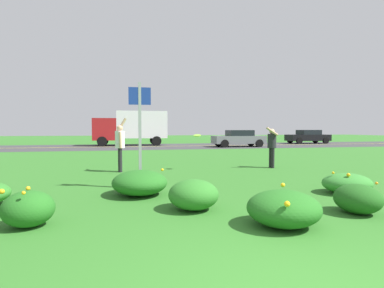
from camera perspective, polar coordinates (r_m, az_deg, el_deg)
The scene contains 16 objects.
ground_plane at distance 14.72m, azimuth -6.30°, elevation -3.20°, with size 120.00×120.00×0.00m, color #2D6B23.
highway_strip at distance 27.13m, azimuth -9.13°, elevation -0.46°, with size 120.00×9.26×0.01m, color #38383A.
highway_center_stripe at distance 27.13m, azimuth -9.13°, elevation -0.45°, with size 120.00×0.16×0.00m, color yellow.
daylily_clump_front_left at distance 5.12m, azimuth 16.79°, elevation -11.47°, with size 1.16×1.12×0.63m.
daylily_clump_mid_right at distance 5.52m, azimuth -28.37°, elevation -10.63°, with size 0.81×0.75×0.63m.
daylily_clump_front_right at distance 5.87m, azimuth 0.28°, elevation -9.47°, with size 0.96×0.95×0.58m.
daylily_clump_mid_left at distance 7.26m, azimuth -9.77°, elevation -7.14°, with size 1.28×1.41×0.59m.
daylily_clump_near_camera at distance 6.40m, azimuth 28.63°, elevation -9.00°, with size 0.80×0.86×0.58m.
daylily_clump_mid_center at distance 8.22m, azimuth 27.06°, elevation -6.58°, with size 1.18×1.01×0.53m.
sign_post_near_path at distance 7.90m, azimuth -9.75°, elevation 3.56°, with size 0.56×0.10×2.73m.
person_thrower_white_shirt at distance 11.20m, azimuth -13.34°, elevation 0.05°, with size 0.42×0.49×1.95m.
person_catcher_dark_shirt at distance 12.45m, azimuth 14.73°, elevation -0.08°, with size 0.51×0.49×1.63m.
frisbee_lime at distance 11.39m, azimuth 0.98°, elevation 1.62°, with size 0.28×0.27×0.11m.
car_black_leftmost at distance 34.88m, azimuth 20.91°, elevation 1.32°, with size 4.50×2.00×1.45m.
car_gray_center_left at distance 26.78m, azimuth 8.75°, elevation 1.07°, with size 4.50×2.00×1.45m.
box_truck_red at distance 29.13m, azimuth -11.19°, elevation 3.28°, with size 6.70×2.46×3.20m.
Camera 1 is at (-1.56, -2.08, 1.54)m, focal length 28.44 mm.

